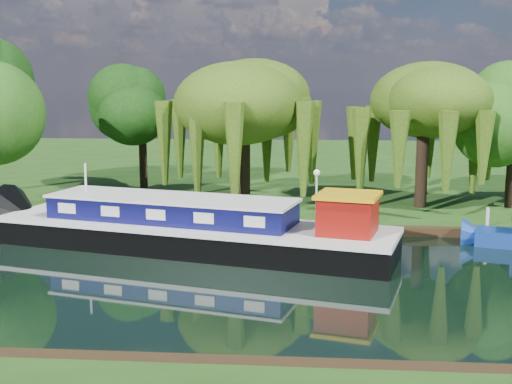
{
  "coord_description": "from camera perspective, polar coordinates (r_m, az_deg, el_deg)",
  "views": [
    {
      "loc": [
        -0.08,
        -23.76,
        7.46
      ],
      "look_at": [
        -2.28,
        4.13,
        2.8
      ],
      "focal_mm": 45.0,
      "sensor_mm": 36.0,
      "label": 1
    }
  ],
  "objects": [
    {
      "name": "ground",
      "position": [
        24.91,
        4.52,
        -8.0
      ],
      "size": [
        120.0,
        120.0,
        0.0
      ],
      "primitive_type": "plane",
      "color": "black"
    },
    {
      "name": "far_bank",
      "position": [
        58.22,
        4.55,
        2.29
      ],
      "size": [
        120.0,
        52.0,
        0.45
      ],
      "primitive_type": "cube",
      "color": "#1C4011",
      "rests_on": "ground"
    },
    {
      "name": "dutch_barge",
      "position": [
        29.52,
        -5.45,
        -3.28
      ],
      "size": [
        19.1,
        8.74,
        3.93
      ],
      "rotation": [
        0.0,
        0.0,
        -0.25
      ],
      "color": "black",
      "rests_on": "ground"
    },
    {
      "name": "willow_left",
      "position": [
        38.04,
        -1.06,
        7.71
      ],
      "size": [
        6.72,
        6.72,
        8.06
      ],
      "color": "black",
      "rests_on": "far_bank"
    },
    {
      "name": "willow_right",
      "position": [
        38.14,
        14.71,
        6.87
      ],
      "size": [
        6.18,
        6.18,
        7.53
      ],
      "color": "black",
      "rests_on": "far_bank"
    },
    {
      "name": "tree_far_mid",
      "position": [
        44.05,
        -10.12,
        7.09
      ],
      "size": [
        4.69,
        4.69,
        7.68
      ],
      "color": "black",
      "rests_on": "far_bank"
    },
    {
      "name": "lamppost",
      "position": [
        34.64,
        5.41,
        1.05
      ],
      "size": [
        0.36,
        0.36,
        2.56
      ],
      "color": "silver",
      "rests_on": "far_bank"
    },
    {
      "name": "mooring_posts",
      "position": [
        32.82,
        3.68,
        -2.0
      ],
      "size": [
        19.16,
        0.16,
        1.0
      ],
      "color": "silver",
      "rests_on": "far_bank"
    }
  ]
}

